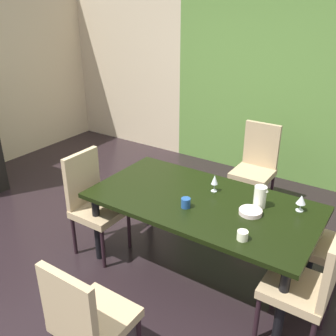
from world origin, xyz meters
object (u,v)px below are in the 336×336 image
(chair_head_near, at_px, (86,318))
(cup_near_window, at_px, (243,235))
(chair_right_near, at_px, (309,283))
(pitcher_near_shelf, at_px, (260,197))
(cup_south, at_px, (186,203))
(dining_table, at_px, (202,207))
(chair_head_far, at_px, (256,163))
(wine_glass_left, at_px, (215,180))
(wine_glass_east, at_px, (301,200))
(chair_left_near, at_px, (93,200))
(chair_right_far, at_px, (329,240))
(serving_bowl_right, at_px, (250,212))

(chair_head_near, xyz_separation_m, cup_near_window, (0.56, 1.03, 0.23))
(chair_right_near, height_order, pitcher_near_shelf, chair_right_near)
(cup_near_window, bearing_deg, cup_south, 164.00)
(dining_table, bearing_deg, chair_head_far, 91.54)
(chair_right_near, height_order, chair_head_far, chair_head_far)
(chair_head_far, distance_m, cup_south, 1.59)
(wine_glass_left, relative_size, pitcher_near_shelf, 0.83)
(wine_glass_east, distance_m, cup_near_window, 0.68)
(pitcher_near_shelf, bearing_deg, dining_table, -160.20)
(chair_head_far, relative_size, cup_near_window, 12.57)
(cup_near_window, bearing_deg, dining_table, 146.21)
(pitcher_near_shelf, bearing_deg, chair_left_near, -162.24)
(wine_glass_east, height_order, cup_near_window, wine_glass_east)
(chair_head_far, bearing_deg, dining_table, 91.54)
(dining_table, relative_size, chair_head_near, 2.08)
(wine_glass_left, distance_m, wine_glass_east, 0.75)
(chair_right_far, xyz_separation_m, serving_bowl_right, (-0.58, -0.29, 0.22))
(chair_head_near, xyz_separation_m, pitcher_near_shelf, (0.49, 1.54, 0.29))
(chair_right_far, distance_m, chair_right_near, 0.62)
(cup_near_window, bearing_deg, chair_right_far, 53.20)
(chair_right_far, height_order, wine_glass_left, chair_right_far)
(cup_near_window, xyz_separation_m, cup_south, (-0.58, 0.17, 0.01))
(chair_head_near, distance_m, cup_near_window, 1.20)
(chair_left_near, bearing_deg, wine_glass_east, 108.69)
(chair_right_far, xyz_separation_m, cup_near_window, (-0.49, -0.66, 0.23))
(chair_left_near, height_order, chair_head_far, same)
(wine_glass_east, xyz_separation_m, cup_near_window, (-0.23, -0.64, -0.06))
(chair_head_far, bearing_deg, cup_near_window, 107.86)
(chair_head_far, relative_size, wine_glass_left, 6.35)
(chair_right_far, bearing_deg, cup_south, 114.66)
(wine_glass_east, bearing_deg, cup_near_window, -109.76)
(wine_glass_east, bearing_deg, chair_left_near, -161.31)
(dining_table, bearing_deg, pitcher_near_shelf, 19.80)
(dining_table, height_order, chair_head_far, chair_head_far)
(chair_head_far, height_order, wine_glass_left, chair_head_far)
(dining_table, relative_size, chair_right_far, 2.08)
(pitcher_near_shelf, bearing_deg, cup_near_window, -82.13)
(chair_head_far, bearing_deg, cup_south, 89.27)
(cup_south, xyz_separation_m, pitcher_near_shelf, (0.51, 0.35, 0.05))
(chair_left_near, height_order, pitcher_near_shelf, chair_left_near)
(cup_south, distance_m, pitcher_near_shelf, 0.62)
(serving_bowl_right, height_order, pitcher_near_shelf, pitcher_near_shelf)
(chair_head_far, bearing_deg, pitcher_near_shelf, 111.77)
(chair_right_near, bearing_deg, chair_right_far, 0.19)
(cup_near_window, bearing_deg, wine_glass_east, 70.24)
(chair_head_far, bearing_deg, chair_head_near, 89.90)
(pitcher_near_shelf, bearing_deg, chair_right_far, 14.58)
(dining_table, distance_m, chair_right_far, 1.07)
(dining_table, relative_size, pitcher_near_shelf, 10.25)
(chair_right_near, relative_size, chair_head_far, 0.95)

